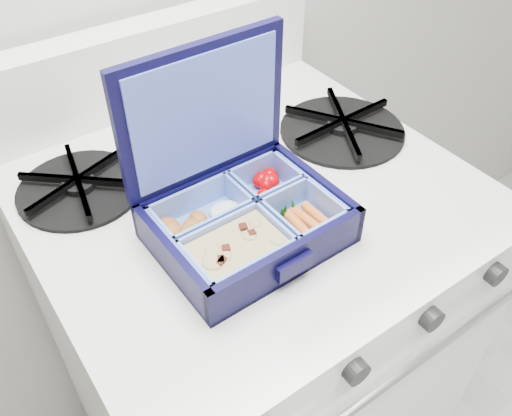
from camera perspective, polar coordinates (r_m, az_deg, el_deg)
stove at (r=1.00m, az=-1.02°, el=-15.27°), size 0.54×0.54×0.81m
bento_box at (r=0.61m, az=-0.89°, el=-1.58°), size 0.21×0.16×0.05m
burner_grate at (r=0.79m, az=9.11°, el=8.68°), size 0.18×0.18×0.03m
burner_grate_rear at (r=0.71m, az=-18.13°, el=2.35°), size 0.20×0.20×0.02m
fork at (r=0.73m, az=-2.32°, el=5.32°), size 0.08×0.18×0.01m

